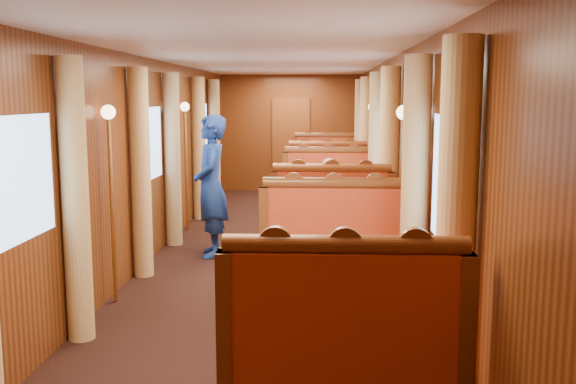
# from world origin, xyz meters

# --- Properties ---
(floor) EXTENTS (3.00, 12.00, 0.01)m
(floor) POSITION_xyz_m (0.00, 0.00, 0.00)
(floor) COLOR black
(floor) RESTS_ON ground
(ceiling) EXTENTS (3.00, 12.00, 0.01)m
(ceiling) POSITION_xyz_m (0.00, 0.00, 2.50)
(ceiling) COLOR silver
(ceiling) RESTS_ON wall_left
(wall_far) EXTENTS (3.00, 0.01, 2.50)m
(wall_far) POSITION_xyz_m (0.00, 6.00, 1.25)
(wall_far) COLOR brown
(wall_far) RESTS_ON floor
(wall_near) EXTENTS (3.00, 0.01, 2.50)m
(wall_near) POSITION_xyz_m (0.00, -6.00, 1.25)
(wall_near) COLOR brown
(wall_near) RESTS_ON floor
(wall_left) EXTENTS (0.01, 12.00, 2.50)m
(wall_left) POSITION_xyz_m (-1.50, 0.00, 1.25)
(wall_left) COLOR brown
(wall_left) RESTS_ON floor
(wall_right) EXTENTS (0.01, 12.00, 2.50)m
(wall_right) POSITION_xyz_m (1.50, 0.00, 1.25)
(wall_right) COLOR brown
(wall_right) RESTS_ON floor
(doorway_far) EXTENTS (0.80, 0.04, 2.00)m
(doorway_far) POSITION_xyz_m (0.00, 5.97, 1.00)
(doorway_far) COLOR brown
(doorway_far) RESTS_ON floor
(table_near) EXTENTS (1.05, 0.72, 0.75)m
(table_near) POSITION_xyz_m (0.75, -3.50, 0.38)
(table_near) COLOR white
(table_near) RESTS_ON floor
(banquette_near_aft) EXTENTS (1.30, 0.55, 1.34)m
(banquette_near_aft) POSITION_xyz_m (0.75, -2.49, 0.42)
(banquette_near_aft) COLOR #A71912
(banquette_near_aft) RESTS_ON floor
(table_mid) EXTENTS (1.05, 0.72, 0.75)m
(table_mid) POSITION_xyz_m (0.75, 0.00, 0.38)
(table_mid) COLOR white
(table_mid) RESTS_ON floor
(banquette_mid_fwd) EXTENTS (1.30, 0.55, 1.34)m
(banquette_mid_fwd) POSITION_xyz_m (0.75, -1.01, 0.42)
(banquette_mid_fwd) COLOR #A71912
(banquette_mid_fwd) RESTS_ON floor
(banquette_mid_aft) EXTENTS (1.30, 0.55, 1.34)m
(banquette_mid_aft) POSITION_xyz_m (0.75, 1.01, 0.42)
(banquette_mid_aft) COLOR #A71912
(banquette_mid_aft) RESTS_ON floor
(table_far) EXTENTS (1.05, 0.72, 0.75)m
(table_far) POSITION_xyz_m (0.75, 3.50, 0.38)
(table_far) COLOR white
(table_far) RESTS_ON floor
(banquette_far_fwd) EXTENTS (1.30, 0.55, 1.34)m
(banquette_far_fwd) POSITION_xyz_m (0.75, 2.49, 0.42)
(banquette_far_fwd) COLOR #A71912
(banquette_far_fwd) RESTS_ON floor
(banquette_far_aft) EXTENTS (1.30, 0.55, 1.34)m
(banquette_far_aft) POSITION_xyz_m (0.75, 4.51, 0.42)
(banquette_far_aft) COLOR #A71912
(banquette_far_aft) RESTS_ON floor
(tea_tray) EXTENTS (0.37, 0.30, 0.01)m
(tea_tray) POSITION_xyz_m (0.66, -3.58, 0.76)
(tea_tray) COLOR silver
(tea_tray) RESTS_ON table_near
(teapot_left) EXTENTS (0.21, 0.19, 0.14)m
(teapot_left) POSITION_xyz_m (0.55, -3.57, 0.82)
(teapot_left) COLOR silver
(teapot_left) RESTS_ON tea_tray
(teapot_right) EXTENTS (0.17, 0.13, 0.13)m
(teapot_right) POSITION_xyz_m (0.69, -3.65, 0.82)
(teapot_right) COLOR silver
(teapot_right) RESTS_ON tea_tray
(teapot_back) EXTENTS (0.16, 0.13, 0.11)m
(teapot_back) POSITION_xyz_m (0.68, -3.45, 0.81)
(teapot_back) COLOR silver
(teapot_back) RESTS_ON tea_tray
(fruit_plate) EXTENTS (0.21, 0.21, 0.05)m
(fruit_plate) POSITION_xyz_m (1.02, -3.59, 0.77)
(fruit_plate) COLOR white
(fruit_plate) RESTS_ON table_near
(cup_inboard) EXTENTS (0.08, 0.08, 0.26)m
(cup_inboard) POSITION_xyz_m (0.36, -3.34, 0.86)
(cup_inboard) COLOR white
(cup_inboard) RESTS_ON table_near
(cup_outboard) EXTENTS (0.08, 0.08, 0.26)m
(cup_outboard) POSITION_xyz_m (0.43, -3.29, 0.86)
(cup_outboard) COLOR white
(cup_outboard) RESTS_ON table_near
(rose_vase_mid) EXTENTS (0.06, 0.06, 0.36)m
(rose_vase_mid) POSITION_xyz_m (0.73, -0.01, 0.93)
(rose_vase_mid) COLOR silver
(rose_vase_mid) RESTS_ON table_mid
(rose_vase_far) EXTENTS (0.06, 0.06, 0.36)m
(rose_vase_far) POSITION_xyz_m (0.72, 3.47, 0.93)
(rose_vase_far) COLOR silver
(rose_vase_far) RESTS_ON table_far
(window_left_near) EXTENTS (0.01, 1.20, 0.90)m
(window_left_near) POSITION_xyz_m (-1.49, -3.50, 1.45)
(window_left_near) COLOR #84ADE0
(window_left_near) RESTS_ON wall_left
(curtain_left_near_b) EXTENTS (0.22, 0.22, 2.35)m
(curtain_left_near_b) POSITION_xyz_m (-1.38, -2.72, 1.18)
(curtain_left_near_b) COLOR tan
(curtain_left_near_b) RESTS_ON floor
(window_right_near) EXTENTS (0.01, 1.20, 0.90)m
(window_right_near) POSITION_xyz_m (1.49, -3.50, 1.45)
(window_right_near) COLOR #84ADE0
(window_right_near) RESTS_ON wall_right
(curtain_right_near_a) EXTENTS (0.22, 0.22, 2.35)m
(curtain_right_near_a) POSITION_xyz_m (1.38, -4.28, 1.18)
(curtain_right_near_a) COLOR tan
(curtain_right_near_a) RESTS_ON floor
(curtain_right_near_b) EXTENTS (0.22, 0.22, 2.35)m
(curtain_right_near_b) POSITION_xyz_m (1.38, -2.72, 1.18)
(curtain_right_near_b) COLOR tan
(curtain_right_near_b) RESTS_ON floor
(window_left_mid) EXTENTS (0.01, 1.20, 0.90)m
(window_left_mid) POSITION_xyz_m (-1.49, 0.00, 1.45)
(window_left_mid) COLOR #84ADE0
(window_left_mid) RESTS_ON wall_left
(curtain_left_mid_a) EXTENTS (0.22, 0.22, 2.35)m
(curtain_left_mid_a) POSITION_xyz_m (-1.38, -0.78, 1.18)
(curtain_left_mid_a) COLOR tan
(curtain_left_mid_a) RESTS_ON floor
(curtain_left_mid_b) EXTENTS (0.22, 0.22, 2.35)m
(curtain_left_mid_b) POSITION_xyz_m (-1.38, 0.78, 1.18)
(curtain_left_mid_b) COLOR tan
(curtain_left_mid_b) RESTS_ON floor
(window_right_mid) EXTENTS (0.01, 1.20, 0.90)m
(window_right_mid) POSITION_xyz_m (1.49, 0.00, 1.45)
(window_right_mid) COLOR #84ADE0
(window_right_mid) RESTS_ON wall_right
(curtain_right_mid_a) EXTENTS (0.22, 0.22, 2.35)m
(curtain_right_mid_a) POSITION_xyz_m (1.38, -0.78, 1.18)
(curtain_right_mid_a) COLOR tan
(curtain_right_mid_a) RESTS_ON floor
(curtain_right_mid_b) EXTENTS (0.22, 0.22, 2.35)m
(curtain_right_mid_b) POSITION_xyz_m (1.38, 0.78, 1.18)
(curtain_right_mid_b) COLOR tan
(curtain_right_mid_b) RESTS_ON floor
(window_left_far) EXTENTS (0.01, 1.20, 0.90)m
(window_left_far) POSITION_xyz_m (-1.49, 3.50, 1.45)
(window_left_far) COLOR #84ADE0
(window_left_far) RESTS_ON wall_left
(curtain_left_far_a) EXTENTS (0.22, 0.22, 2.35)m
(curtain_left_far_a) POSITION_xyz_m (-1.38, 2.72, 1.18)
(curtain_left_far_a) COLOR tan
(curtain_left_far_a) RESTS_ON floor
(curtain_left_far_b) EXTENTS (0.22, 0.22, 2.35)m
(curtain_left_far_b) POSITION_xyz_m (-1.38, 4.28, 1.18)
(curtain_left_far_b) COLOR tan
(curtain_left_far_b) RESTS_ON floor
(window_right_far) EXTENTS (0.01, 1.20, 0.90)m
(window_right_far) POSITION_xyz_m (1.49, 3.50, 1.45)
(window_right_far) COLOR #84ADE0
(window_right_far) RESTS_ON wall_right
(curtain_right_far_a) EXTENTS (0.22, 0.22, 2.35)m
(curtain_right_far_a) POSITION_xyz_m (1.38, 2.72, 1.18)
(curtain_right_far_a) COLOR tan
(curtain_right_far_a) RESTS_ON floor
(curtain_right_far_b) EXTENTS (0.22, 0.22, 2.35)m
(curtain_right_far_b) POSITION_xyz_m (1.38, 4.28, 1.18)
(curtain_right_far_b) COLOR tan
(curtain_right_far_b) RESTS_ON floor
(sconce_left_fore) EXTENTS (0.14, 0.14, 1.95)m
(sconce_left_fore) POSITION_xyz_m (-1.40, -1.75, 1.38)
(sconce_left_fore) COLOR #BF8C3F
(sconce_left_fore) RESTS_ON floor
(sconce_right_fore) EXTENTS (0.14, 0.14, 1.95)m
(sconce_right_fore) POSITION_xyz_m (1.40, -1.75, 1.38)
(sconce_right_fore) COLOR #BF8C3F
(sconce_right_fore) RESTS_ON floor
(sconce_left_aft) EXTENTS (0.14, 0.14, 1.95)m
(sconce_left_aft) POSITION_xyz_m (-1.40, 1.75, 1.38)
(sconce_left_aft) COLOR #BF8C3F
(sconce_left_aft) RESTS_ON floor
(sconce_right_aft) EXTENTS (0.14, 0.14, 1.95)m
(sconce_right_aft) POSITION_xyz_m (1.40, 1.75, 1.38)
(sconce_right_aft) COLOR #BF8C3F
(sconce_right_aft) RESTS_ON floor
(steward) EXTENTS (0.54, 0.72, 1.80)m
(steward) POSITION_xyz_m (-0.76, 0.18, 0.90)
(steward) COLOR navy
(steward) RESTS_ON floor
(passenger) EXTENTS (0.40, 0.44, 0.76)m
(passenger) POSITION_xyz_m (0.75, 0.78, 0.74)
(passenger) COLOR beige
(passenger) RESTS_ON banquette_mid_aft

